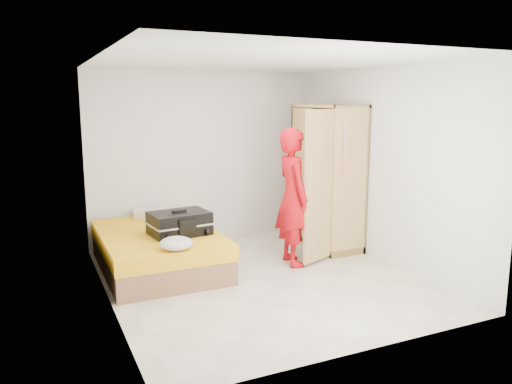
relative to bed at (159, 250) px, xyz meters
name	(u,v)px	position (x,y,z in m)	size (l,w,h in m)	color
room	(262,174)	(1.05, -0.90, 1.05)	(4.00, 4.02, 2.60)	beige
bed	(159,250)	(0.00, 0.00, 0.00)	(1.42, 2.02, 0.50)	brown
wardrobe	(327,181)	(2.50, -0.05, 0.75)	(1.13, 1.41, 2.10)	tan
person	(293,197)	(1.68, -0.53, 0.65)	(0.66, 0.43, 1.81)	red
suitcase	(179,223)	(0.22, -0.24, 0.39)	(0.78, 0.61, 0.31)	black
round_cushion	(176,243)	(0.00, -0.87, 0.32)	(0.38, 0.38, 0.14)	beige
pillow	(154,213)	(0.16, 0.85, 0.30)	(0.59, 0.30, 0.11)	beige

